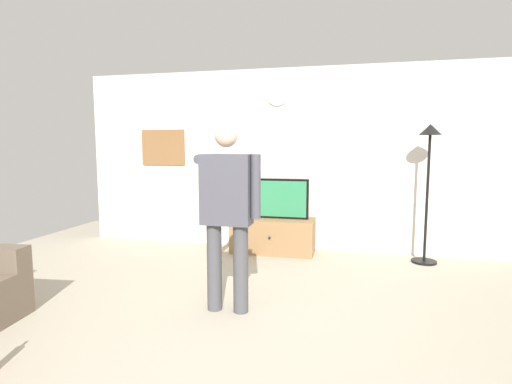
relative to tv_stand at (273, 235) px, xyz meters
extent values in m
plane|color=#B2A893|center=(0.10, -2.60, -0.25)|extent=(8.40, 8.40, 0.00)
cube|color=silver|center=(0.10, 0.35, 1.10)|extent=(6.40, 0.10, 2.70)
cube|color=#997047|center=(0.00, 0.00, 0.00)|extent=(1.20, 0.51, 0.50)
sphere|color=black|center=(0.00, -0.27, 0.03)|extent=(0.04, 0.04, 0.04)
cube|color=black|center=(0.00, 0.05, 0.54)|extent=(1.02, 0.06, 0.58)
cube|color=#338C59|center=(0.00, 0.02, 0.54)|extent=(0.96, 0.01, 0.52)
cylinder|color=white|center=(0.00, 0.29, 2.06)|extent=(0.32, 0.03, 0.32)
cube|color=olive|center=(-1.86, 0.30, 1.28)|extent=(0.73, 0.04, 0.57)
cylinder|color=black|center=(2.07, -0.06, -0.24)|extent=(0.32, 0.32, 0.03)
cylinder|color=black|center=(2.07, -0.06, 0.61)|extent=(0.04, 0.04, 1.67)
cone|color=black|center=(2.07, -0.06, 1.52)|extent=(0.28, 0.28, 0.14)
cylinder|color=#4C4C51|center=(-0.15, -2.15, 0.16)|extent=(0.14, 0.14, 0.83)
cylinder|color=#4C4C51|center=(0.10, -2.15, 0.16)|extent=(0.14, 0.14, 0.83)
cube|color=#4C4C56|center=(-0.03, -2.15, 0.90)|extent=(0.46, 0.22, 0.65)
sphere|color=beige|center=(-0.03, -2.15, 1.39)|extent=(0.21, 0.21, 0.21)
cylinder|color=#4C4C56|center=(-0.30, -1.86, 1.18)|extent=(0.09, 0.58, 0.09)
cube|color=white|center=(-0.30, -1.54, 1.18)|extent=(0.04, 0.12, 0.04)
cylinder|color=#4C4C56|center=(0.25, -2.15, 0.94)|extent=(0.09, 0.09, 0.58)
camera|label=1|loc=(1.06, -5.60, 1.29)|focal=27.76mm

